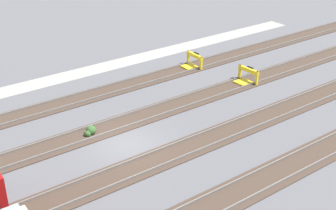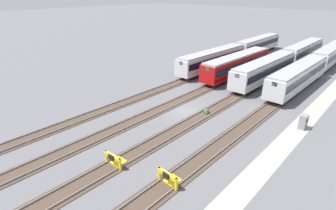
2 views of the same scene
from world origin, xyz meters
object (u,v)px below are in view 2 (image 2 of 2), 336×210
at_px(subway_car_front_row_leftmost, 265,70).
at_px(subway_car_front_row_left_inner, 237,64).
at_px(electrical_cabinet, 303,122).
at_px(subway_car_front_row_centre, 213,59).
at_px(subway_car_front_row_rightmost, 330,55).
at_px(bumper_stop_near_inner_track, 115,160).
at_px(weed_clump, 207,112).
at_px(subway_car_back_row_leftmost, 303,51).
at_px(bumper_stop_nearest_track, 170,178).
at_px(subway_car_front_row_right_inner, 258,45).
at_px(subway_car_back_row_centre, 298,76).

distance_m(subway_car_front_row_leftmost, subway_car_front_row_left_inner, 4.92).
bearing_deg(electrical_cabinet, subway_car_front_row_centre, 57.91).
height_order(subway_car_front_row_leftmost, electrical_cabinet, subway_car_front_row_leftmost).
bearing_deg(subway_car_front_row_centre, subway_car_front_row_rightmost, -38.30).
relative_size(subway_car_front_row_leftmost, bumper_stop_near_inner_track, 8.99).
bearing_deg(bumper_stop_near_inner_track, subway_car_front_row_left_inner, 9.42).
xyz_separation_m(subway_car_front_row_left_inner, subway_car_front_row_centre, (0.00, 4.99, 0.00)).
height_order(subway_car_front_row_rightmost, bumper_stop_near_inner_track, subway_car_front_row_rightmost).
xyz_separation_m(subway_car_front_row_rightmost, weed_clump, (-35.24, 5.11, -1.80)).
height_order(subway_car_front_row_left_inner, subway_car_front_row_rightmost, same).
distance_m(subway_car_front_row_centre, subway_car_front_row_rightmost, 24.24).
bearing_deg(subway_car_back_row_leftmost, subway_car_front_row_left_inner, 165.14).
bearing_deg(subway_car_back_row_leftmost, bumper_stop_near_inner_track, 179.98).
distance_m(subway_car_front_row_rightmost, bumper_stop_nearest_track, 47.63).
bearing_deg(bumper_stop_nearest_track, subway_car_front_row_left_inner, 19.27).
bearing_deg(subway_car_front_row_rightmost, subway_car_front_row_right_inner, 90.22).
relative_size(bumper_stop_nearest_track, bumper_stop_near_inner_track, 1.00).
bearing_deg(bumper_stop_nearest_track, subway_car_back_row_centre, -0.09).
xyz_separation_m(subway_car_front_row_centre, weed_clump, (-16.22, -9.91, -1.80)).
relative_size(subway_car_front_row_leftmost, subway_car_front_row_rightmost, 1.00).
bearing_deg(bumper_stop_near_inner_track, subway_car_front_row_right_inner, 11.53).
height_order(subway_car_back_row_leftmost, electrical_cabinet, subway_car_back_row_leftmost).
distance_m(electrical_cabinet, weed_clump, 10.57).
xyz_separation_m(subway_car_front_row_leftmost, subway_car_back_row_centre, (0.00, -5.11, 0.00)).
bearing_deg(bumper_stop_near_inner_track, subway_car_front_row_leftmost, 0.08).
bearing_deg(subway_car_back_row_centre, subway_car_front_row_leftmost, 90.00).
distance_m(subway_car_back_row_centre, bumper_stop_near_inner_track, 30.40).
distance_m(subway_car_front_row_centre, subway_car_back_row_centre, 15.03).
relative_size(subway_car_front_row_left_inner, bumper_stop_nearest_track, 8.99).
height_order(electrical_cabinet, weed_clump, electrical_cabinet).
distance_m(subway_car_back_row_leftmost, electrical_cabinet, 32.67).
distance_m(subway_car_back_row_leftmost, weed_clump, 35.04).
xyz_separation_m(subway_car_front_row_left_inner, subway_car_front_row_right_inner, (18.97, 5.00, 0.00)).
bearing_deg(bumper_stop_nearest_track, subway_car_front_row_right_inner, 17.50).
relative_size(bumper_stop_near_inner_track, electrical_cabinet, 1.25).
height_order(subway_car_front_row_leftmost, subway_car_front_row_left_inner, same).
bearing_deg(subway_car_front_row_centre, subway_car_front_row_leftmost, -90.00).
xyz_separation_m(subway_car_front_row_rightmost, bumper_stop_nearest_track, (-47.61, 0.04, -1.53)).
height_order(subway_car_back_row_centre, bumper_stop_nearest_track, subway_car_back_row_centre).
relative_size(subway_car_front_row_left_inner, subway_car_back_row_centre, 1.00).
xyz_separation_m(subway_car_front_row_left_inner, subway_car_back_row_leftmost, (18.78, -4.98, 0.00)).
distance_m(subway_car_front_row_centre, bumper_stop_nearest_track, 32.31).
xyz_separation_m(subway_car_back_row_centre, electrical_cabinet, (-12.38, -4.71, -1.24)).
bearing_deg(weed_clump, electrical_cabinet, -68.68).
xyz_separation_m(subway_car_back_row_leftmost, bumper_stop_nearest_track, (-47.36, -5.01, -1.53)).
bearing_deg(subway_car_front_row_leftmost, subway_car_front_row_left_inner, 90.00).
height_order(subway_car_front_row_centre, subway_car_front_row_rightmost, same).
relative_size(subway_car_front_row_leftmost, subway_car_front_row_centre, 1.00).
distance_m(subway_car_back_row_leftmost, bumper_stop_nearest_track, 47.65).
xyz_separation_m(subway_car_front_row_rightmost, subway_car_back_row_leftmost, (-0.24, 5.05, 0.00)).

